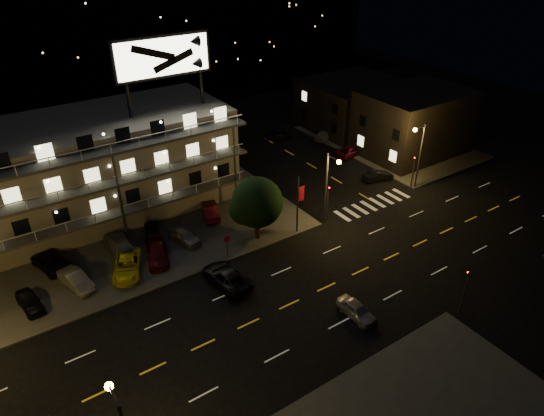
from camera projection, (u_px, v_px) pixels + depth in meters
ground at (308, 296)px, 41.31m from camera, size 140.00×140.00×0.00m
curb_nw at (77, 237)px, 48.80m from camera, size 44.00×24.00×0.15m
curb_ne at (388, 142)px, 69.96m from camera, size 16.00×24.00×0.15m
motel at (96, 166)px, 50.83m from camera, size 28.00×13.80×18.10m
side_bldg_front at (413, 122)px, 64.98m from camera, size 14.06×10.00×8.50m
side_bldg_back at (352, 104)px, 73.91m from camera, size 14.06×12.00×7.00m
hill_backdrop at (33, 31)px, 81.59m from camera, size 120.00×25.00×24.00m
streetlight_nc at (329, 182)px, 48.53m from camera, size 0.44×1.92×8.00m
streetlight_ne at (419, 150)px, 55.35m from camera, size 1.92×0.44×8.00m
signal_nw at (328, 199)px, 50.39m from camera, size 0.20×0.27×4.60m
signal_sw at (465, 288)px, 38.28m from camera, size 0.20×0.27×4.60m
signal_ne at (414, 169)px, 56.64m from camera, size 0.27×0.20×4.60m
banner_north at (298, 203)px, 48.00m from camera, size 0.83×0.16×6.40m
stop_sign at (227, 243)px, 45.11m from camera, size 0.91×0.11×2.61m
tree at (257, 204)px, 46.64m from camera, size 5.22×5.02×6.57m
lot_car_0 at (30, 302)px, 39.49m from camera, size 1.99×3.82×1.24m
lot_car_1 at (76, 280)px, 41.79m from camera, size 2.49×4.42×1.38m
lot_car_2 at (127, 266)px, 43.47m from camera, size 4.24×5.65×1.42m
lot_car_3 at (158, 253)px, 45.19m from camera, size 3.28×4.98×1.34m
lot_car_4 at (185, 236)px, 47.70m from camera, size 2.36×4.04×1.29m
lot_car_6 at (51, 261)px, 44.20m from camera, size 3.36×5.14×1.32m
lot_car_7 at (119, 243)px, 46.50m from camera, size 2.13×5.06×1.46m
lot_car_8 at (152, 230)px, 48.58m from camera, size 2.76×4.12×1.30m
lot_car_9 at (210, 210)px, 51.83m from camera, size 2.81×4.56×1.42m
side_car_0 at (378, 176)px, 59.39m from camera, size 3.94×2.11×1.23m
side_car_1 at (350, 151)px, 65.71m from camera, size 5.01×2.98×1.30m
side_car_2 at (325, 135)px, 70.68m from camera, size 4.89×3.57×1.32m
side_car_3 at (279, 135)px, 70.69m from camera, size 4.29×2.70×1.36m
road_car_east at (356, 310)px, 38.85m from camera, size 1.50×3.71×1.26m
road_car_west at (226, 277)px, 42.33m from camera, size 3.02×5.56×1.48m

